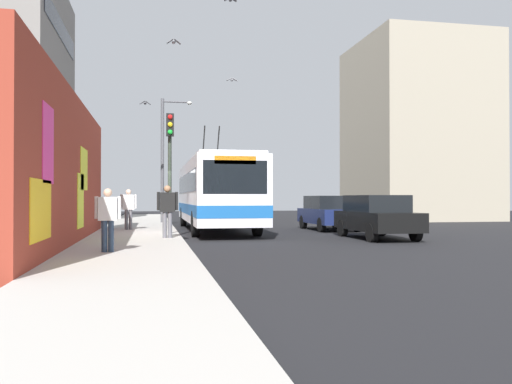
# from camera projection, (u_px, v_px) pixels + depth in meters

# --- Properties ---
(ground_plane) EXTENTS (80.00, 80.00, 0.00)m
(ground_plane) POSITION_uv_depth(u_px,v_px,m) (179.00, 237.00, 19.94)
(ground_plane) COLOR black
(sidewalk_slab) EXTENTS (48.00, 3.20, 0.15)m
(sidewalk_slab) POSITION_uv_depth(u_px,v_px,m) (136.00, 236.00, 19.63)
(sidewalk_slab) COLOR #ADA8A0
(sidewalk_slab) RESTS_ON ground_plane
(graffiti_wall) EXTENTS (14.87, 0.32, 4.55)m
(graffiti_wall) POSITION_uv_depth(u_px,v_px,m) (72.00, 172.00, 15.80)
(graffiti_wall) COLOR maroon
(graffiti_wall) RESTS_ON ground_plane
(building_far_right) EXTENTS (8.58, 8.12, 12.25)m
(building_far_right) POSITION_uv_depth(u_px,v_px,m) (417.00, 131.00, 36.64)
(building_far_right) COLOR #9E937F
(building_far_right) RESTS_ON ground_plane
(city_bus) EXTENTS (12.10, 2.66, 4.93)m
(city_bus) POSITION_uv_depth(u_px,v_px,m) (215.00, 192.00, 24.01)
(city_bus) COLOR silver
(city_bus) RESTS_ON ground_plane
(parked_car_black) EXTENTS (4.19, 1.80, 1.58)m
(parked_car_black) POSITION_uv_depth(u_px,v_px,m) (377.00, 216.00, 19.18)
(parked_car_black) COLOR black
(parked_car_black) RESTS_ON ground_plane
(parked_car_navy) EXTENTS (4.23, 1.87, 1.58)m
(parked_car_navy) POSITION_uv_depth(u_px,v_px,m) (329.00, 212.00, 24.35)
(parked_car_navy) COLOR navy
(parked_car_navy) RESTS_ON ground_plane
(pedestrian_at_curb) EXTENTS (0.23, 0.70, 1.75)m
(pedestrian_at_curb) POSITION_uv_depth(u_px,v_px,m) (167.00, 207.00, 17.64)
(pedestrian_at_curb) COLOR #595960
(pedestrian_at_curb) RESTS_ON sidewalk_slab
(pedestrian_midblock) EXTENTS (0.23, 0.75, 1.70)m
(pedestrian_midblock) POSITION_uv_depth(u_px,v_px,m) (128.00, 206.00, 22.24)
(pedestrian_midblock) COLOR #595960
(pedestrian_midblock) RESTS_ON sidewalk_slab
(pedestrian_near_wall) EXTENTS (0.22, 0.64, 1.57)m
(pedestrian_near_wall) POSITION_uv_depth(u_px,v_px,m) (108.00, 215.00, 13.01)
(pedestrian_near_wall) COLOR #2D3F59
(pedestrian_near_wall) RESTS_ON sidewalk_slab
(traffic_light) EXTENTS (0.49, 0.28, 4.50)m
(traffic_light) POSITION_uv_depth(u_px,v_px,m) (170.00, 153.00, 19.74)
(traffic_light) COLOR #2D382D
(traffic_light) RESTS_ON sidewalk_slab
(street_lamp) EXTENTS (0.44, 1.70, 6.78)m
(street_lamp) POSITION_uv_depth(u_px,v_px,m) (166.00, 152.00, 28.98)
(street_lamp) COLOR #4C4C51
(street_lamp) RESTS_ON sidewalk_slab
(flying_pigeons) EXTENTS (12.14, 4.74, 4.04)m
(flying_pigeons) POSITION_uv_depth(u_px,v_px,m) (200.00, 41.00, 21.68)
(flying_pigeons) COLOR gray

